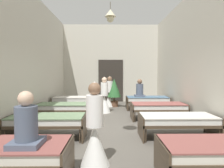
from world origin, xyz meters
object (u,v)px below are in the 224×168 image
bed_right_row_2 (158,107)px  bed_left_row_1 (47,121)px  bed_left_row_0 (6,152)px  nurse_mid_aisle (110,96)px  patient_seated_secondary (26,126)px  bed_right_row_0 (222,151)px  bed_right_row_1 (177,120)px  patient_seated_primary (140,90)px  bed_right_row_3 (147,100)px  potted_plant (114,89)px  nurse_near_aisle (95,136)px  bed_left_row_2 (65,107)px  nurse_far_aisle (104,100)px  bed_left_row_3 (75,100)px

bed_right_row_2 → bed_left_row_1: bearing=-149.9°
bed_left_row_0 → bed_right_row_2: size_ratio=1.00×
nurse_mid_aisle → patient_seated_secondary: bearing=-166.7°
bed_right_row_0 → bed_right_row_1: same height
bed_right_row_0 → patient_seated_secondary: patient_seated_secondary is taller
nurse_mid_aisle → patient_seated_primary: size_ratio=1.86×
bed_left_row_1 → patient_seated_primary: bearing=52.5°
bed_right_row_2 → bed_right_row_3: 1.90m
bed_right_row_2 → potted_plant: potted_plant is taller
nurse_near_aisle → patient_seated_primary: (1.63, 5.27, 0.34)m
bed_right_row_1 → bed_right_row_0: bearing=-90.0°
bed_left_row_1 → nurse_mid_aisle: nurse_mid_aisle is taller
bed_left_row_2 → potted_plant: 3.21m
bed_left_row_0 → bed_right_row_1: same height
nurse_far_aisle → potted_plant: nurse_far_aisle is taller
nurse_far_aisle → potted_plant: (0.44, 1.43, 0.32)m
nurse_near_aisle → patient_seated_primary: nurse_near_aisle is taller
bed_right_row_1 → bed_left_row_3: bearing=130.8°
bed_left_row_1 → bed_right_row_0: bearing=-30.1°
nurse_far_aisle → bed_right_row_3: bearing=60.0°
bed_right_row_0 → bed_right_row_2: bearing=90.0°
bed_left_row_2 → bed_left_row_3: (0.00, 1.90, 0.00)m
bed_right_row_3 → bed_left_row_1: bearing=-130.8°
bed_left_row_1 → patient_seated_secondary: patient_seated_secondary is taller
bed_right_row_1 → nurse_far_aisle: size_ratio=1.28×
bed_left_row_3 → patient_seated_secondary: 5.82m
bed_right_row_1 → bed_left_row_2: bearing=149.9°
bed_left_row_0 → bed_left_row_2: 3.80m
bed_right_row_1 → bed_right_row_2: (0.00, 1.90, 0.00)m
bed_left_row_2 → bed_left_row_3: bearing=90.0°
bed_left_row_1 → potted_plant: (1.80, 4.53, 0.41)m
bed_left_row_1 → bed_right_row_2: (3.28, 1.90, 0.00)m
bed_left_row_1 → bed_right_row_2: size_ratio=1.00×
bed_left_row_2 → patient_seated_secondary: 3.93m
bed_right_row_2 → patient_seated_primary: bearing=100.3°
nurse_far_aisle → patient_seated_primary: size_ratio=1.86×
bed_right_row_0 → bed_right_row_2: (0.00, 3.80, 0.00)m
nurse_far_aisle → bed_right_row_2: bearing=8.1°
bed_right_row_3 → nurse_far_aisle: (-1.93, -0.70, 0.09)m
bed_left_row_2 → bed_right_row_3: size_ratio=1.00×
bed_right_row_1 → bed_left_row_2: 3.79m
bed_left_row_3 → patient_seated_secondary: patient_seated_secondary is taller
bed_left_row_0 → bed_right_row_2: 5.02m
bed_right_row_0 → patient_seated_primary: size_ratio=2.37×
bed_right_row_3 → bed_right_row_0: bearing=-90.0°
bed_right_row_0 → bed_right_row_1: bearing=90.0°
potted_plant → bed_left_row_3: bearing=-158.0°
nurse_far_aisle → patient_seated_primary: nurse_far_aisle is taller
bed_right_row_3 → patient_seated_secondary: (-2.93, -5.79, 0.43)m
nurse_mid_aisle → bed_right_row_3: bearing=-90.7°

